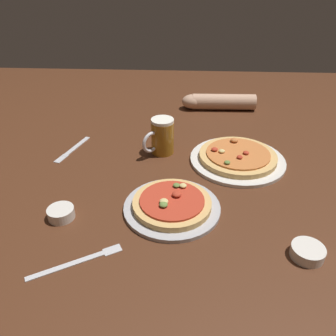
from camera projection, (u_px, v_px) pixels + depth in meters
ground_plane at (168, 177)px, 1.12m from camera, size 2.40×2.40×0.03m
pizza_plate_near at (172, 205)px, 0.95m from camera, size 0.28×0.28×0.05m
pizza_plate_far at (237, 158)px, 1.17m from camera, size 0.33×0.33×0.05m
beer_mug_dark at (162, 137)px, 1.20m from camera, size 0.11×0.11×0.13m
ramekin_sauce at (61, 213)px, 0.92m from camera, size 0.07×0.07×0.03m
ramekin_butter at (307, 252)px, 0.80m from camera, size 0.08×0.08×0.03m
fork_left at (78, 261)px, 0.79m from camera, size 0.21×0.13×0.01m
knife_right at (73, 149)px, 1.25m from camera, size 0.08×0.20×0.01m
diner_arm at (216, 102)px, 1.57m from camera, size 0.34×0.08×0.07m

